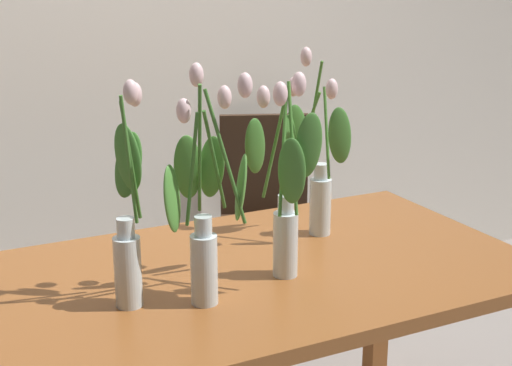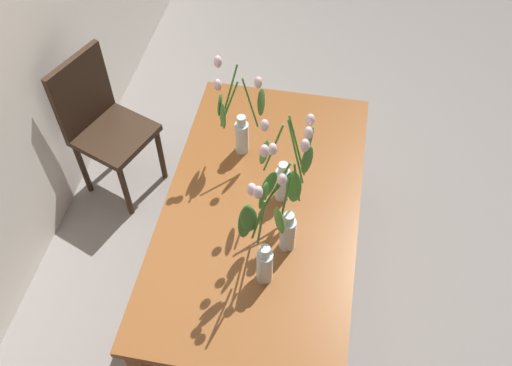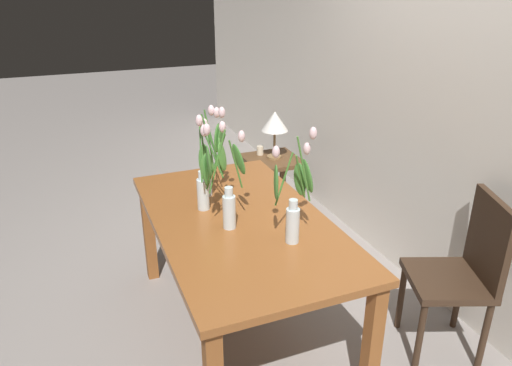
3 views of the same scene
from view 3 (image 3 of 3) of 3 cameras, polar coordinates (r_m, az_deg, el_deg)
name	(u,v)px [view 3 (image 3 of 3)]	position (r m, az deg, el deg)	size (l,w,h in m)	color
ground_plane	(241,327)	(3.05, -1.74, -16.66)	(18.00, 18.00, 0.00)	gray
room_wall_rear	(451,88)	(3.12, 22.05, 10.40)	(9.00, 0.10, 2.70)	silver
dining_table	(240,233)	(2.68, -1.91, -5.97)	(1.60, 0.90, 0.74)	brown
tulip_vase_0	(208,172)	(2.66, -5.71, 1.29)	(0.24, 0.19, 0.59)	silver
tulip_vase_1	(225,189)	(2.46, -3.72, -0.65)	(0.15, 0.25, 0.57)	silver
tulip_vase_2	(294,202)	(2.34, 4.50, -2.29)	(0.17, 0.23, 0.58)	silver
tulip_vase_3	(210,165)	(2.85, -5.47, 2.08)	(0.12, 0.15, 0.56)	silver
dining_chair	(464,268)	(2.83, 23.29, -9.23)	(0.52, 0.52, 0.93)	#382619
side_table	(272,171)	(4.09, 1.91, 1.38)	(0.44, 0.44, 0.55)	brown
table_lamp	(275,122)	(3.96, 2.23, 7.15)	(0.22, 0.22, 0.40)	olive
pillar_candle	(260,150)	(4.12, 0.49, 3.87)	(0.06, 0.06, 0.07)	beige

